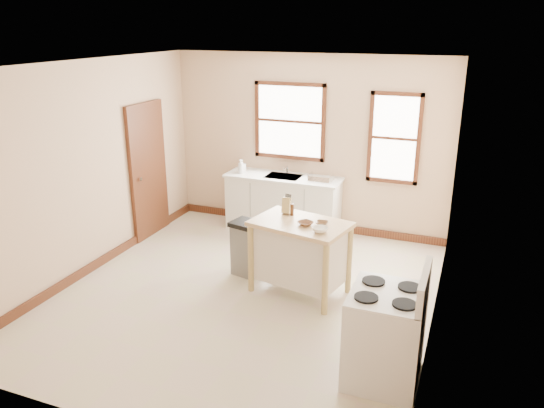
{
  "coord_description": "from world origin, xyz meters",
  "views": [
    {
      "loc": [
        2.48,
        -5.4,
        3.24
      ],
      "look_at": [
        0.21,
        0.4,
        1.09
      ],
      "focal_mm": 35.0,
      "sensor_mm": 36.0,
      "label": 1
    }
  ],
  "objects": [
    {
      "name": "trash_bin",
      "position": [
        -0.2,
        0.53,
        0.38
      ],
      "size": [
        0.45,
        0.4,
        0.75
      ],
      "primitive_type": null,
      "rotation": [
        0.0,
        0.0,
        -0.22
      ],
      "color": "#5F5F5C",
      "rests_on": "ground"
    },
    {
      "name": "wall_left",
      "position": [
        -2.25,
        0.0,
        1.4
      ],
      "size": [
        0.04,
        5.0,
        2.8
      ],
      "primitive_type": "cube",
      "color": "tan",
      "rests_on": "ground"
    },
    {
      "name": "faucet",
      "position": [
        -0.3,
        2.38,
        1.03
      ],
      "size": [
        0.03,
        0.03,
        0.22
      ],
      "primitive_type": "cylinder",
      "color": "silver",
      "rests_on": "sink_counter"
    },
    {
      "name": "window_main",
      "position": [
        -0.3,
        2.48,
        1.75
      ],
      "size": [
        1.17,
        0.06,
        1.22
      ],
      "primitive_type": null,
      "color": "#3C1A10",
      "rests_on": "wall_back"
    },
    {
      "name": "bowl_a",
      "position": [
        0.7,
        0.24,
        0.96
      ],
      "size": [
        0.25,
        0.25,
        0.04
      ],
      "primitive_type": "imported",
      "rotation": [
        0.0,
        0.0,
        -0.55
      ],
      "color": "brown",
      "rests_on": "kitchen_island"
    },
    {
      "name": "kitchen_island",
      "position": [
        0.62,
        0.31,
        0.47
      ],
      "size": [
        1.27,
        0.95,
        0.94
      ],
      "primitive_type": null,
      "rotation": [
        0.0,
        0.0,
        -0.21
      ],
      "color": "tan",
      "rests_on": "ground"
    },
    {
      "name": "soap_bottle_a",
      "position": [
        -1.01,
        2.12,
        1.03
      ],
      "size": [
        0.1,
        0.1,
        0.23
      ],
      "primitive_type": "imported",
      "rotation": [
        0.0,
        0.0,
        -0.15
      ],
      "color": "#B2B2B2",
      "rests_on": "sink_counter"
    },
    {
      "name": "wall_right",
      "position": [
        2.25,
        0.0,
        1.4
      ],
      "size": [
        0.04,
        5.0,
        2.8
      ],
      "primitive_type": "cube",
      "color": "tan",
      "rests_on": "ground"
    },
    {
      "name": "baseboard_back",
      "position": [
        0.0,
        2.47,
        0.06
      ],
      "size": [
        4.5,
        0.04,
        0.12
      ],
      "primitive_type": "cube",
      "color": "#3C1A10",
      "rests_on": "ground"
    },
    {
      "name": "floor",
      "position": [
        0.0,
        0.0,
        0.0
      ],
      "size": [
        5.0,
        5.0,
        0.0
      ],
      "primitive_type": "plane",
      "color": "beige",
      "rests_on": "ground"
    },
    {
      "name": "wall_back",
      "position": [
        0.0,
        2.5,
        1.4
      ],
      "size": [
        4.5,
        0.04,
        2.8
      ],
      "primitive_type": "cube",
      "color": "tan",
      "rests_on": "ground"
    },
    {
      "name": "ceiling",
      "position": [
        0.0,
        0.0,
        2.8
      ],
      "size": [
        5.0,
        5.0,
        0.0
      ],
      "primitive_type": "plane",
      "rotation": [
        3.14,
        0.0,
        0.0
      ],
      "color": "white",
      "rests_on": "ground"
    },
    {
      "name": "knife_block",
      "position": [
        0.35,
        0.54,
        1.04
      ],
      "size": [
        0.11,
        0.11,
        0.2
      ],
      "primitive_type": null,
      "rotation": [
        0.0,
        0.0,
        0.1
      ],
      "color": "#DDBF74",
      "rests_on": "kitchen_island"
    },
    {
      "name": "baseboard_left",
      "position": [
        -2.22,
        0.0,
        0.06
      ],
      "size": [
        0.04,
        5.0,
        0.12
      ],
      "primitive_type": "cube",
      "color": "#3C1A10",
      "rests_on": "ground"
    },
    {
      "name": "dish_rack",
      "position": [
        0.33,
        2.17,
        0.97
      ],
      "size": [
        0.42,
        0.35,
        0.09
      ],
      "primitive_type": null,
      "rotation": [
        0.0,
        0.0,
        0.24
      ],
      "color": "silver",
      "rests_on": "sink_counter"
    },
    {
      "name": "bowl_b",
      "position": [
        0.88,
        0.32,
        0.96
      ],
      "size": [
        0.17,
        0.17,
        0.04
      ],
      "primitive_type": "imported",
      "rotation": [
        0.0,
        0.0,
        0.11
      ],
      "color": "brown",
      "rests_on": "kitchen_island"
    },
    {
      "name": "door_left",
      "position": [
        -2.21,
        1.3,
        1.05
      ],
      "size": [
        0.06,
        0.9,
        2.1
      ],
      "primitive_type": "cube",
      "color": "#3C1A10",
      "rests_on": "ground"
    },
    {
      "name": "sink_counter",
      "position": [
        -0.3,
        2.2,
        0.46
      ],
      "size": [
        1.86,
        0.62,
        0.92
      ],
      "primitive_type": null,
      "color": "silver",
      "rests_on": "ground"
    },
    {
      "name": "pepper_grinder",
      "position": [
        0.44,
        0.5,
        1.01
      ],
      "size": [
        0.05,
        0.05,
        0.15
      ],
      "primitive_type": "cylinder",
      "rotation": [
        0.0,
        0.0,
        -0.05
      ],
      "color": "#462712",
      "rests_on": "kitchen_island"
    },
    {
      "name": "soap_bottle_b",
      "position": [
        -1.01,
        2.19,
        1.02
      ],
      "size": [
        0.11,
        0.11,
        0.2
      ],
      "primitive_type": "imported",
      "rotation": [
        0.0,
        0.0,
        -0.17
      ],
      "color": "#B2B2B2",
      "rests_on": "sink_counter"
    },
    {
      "name": "bowl_c",
      "position": [
        0.93,
        0.09,
        0.97
      ],
      "size": [
        0.21,
        0.21,
        0.06
      ],
      "primitive_type": "imported",
      "rotation": [
        0.0,
        0.0,
        -0.15
      ],
      "color": "white",
      "rests_on": "kitchen_island"
    },
    {
      "name": "gas_stove",
      "position": [
        1.9,
        -1.03,
        0.59
      ],
      "size": [
        0.73,
        0.74,
        1.18
      ],
      "primitive_type": null,
      "color": "silver",
      "rests_on": "ground"
    },
    {
      "name": "window_side",
      "position": [
        1.35,
        2.48,
        1.6
      ],
      "size": [
        0.77,
        0.06,
        1.37
      ],
      "primitive_type": null,
      "color": "#3C1A10",
      "rests_on": "wall_back"
    }
  ]
}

